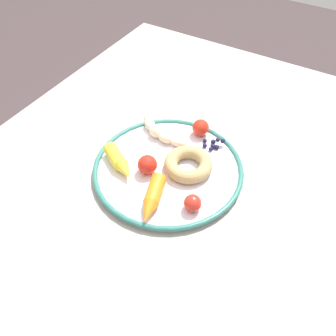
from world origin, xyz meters
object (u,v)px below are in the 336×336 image
at_px(tomato_mid, 193,203).
at_px(tomato_far, 201,128).
at_px(plate, 168,169).
at_px(tomato_near, 147,165).
at_px(donut, 188,164).
at_px(dining_table, 173,212).
at_px(carrot_orange, 152,199).
at_px(banana, 158,131).
at_px(carrot_yellow, 120,162).
at_px(blueberry_pile, 213,144).

height_order(tomato_mid, tomato_far, tomato_far).
distance_m(plate, tomato_near, 0.05).
height_order(donut, tomato_near, tomato_near).
height_order(dining_table, plate, plate).
bearing_deg(carrot_orange, dining_table, 164.96).
bearing_deg(donut, banana, -118.76).
distance_m(carrot_orange, tomato_mid, 0.08).
bearing_deg(carrot_yellow, tomato_near, 107.64).
relative_size(plate, tomato_far, 8.28).
bearing_deg(carrot_yellow, tomato_mid, 83.73).
relative_size(donut, tomato_far, 2.65).
height_order(banana, donut, same).
distance_m(banana, blueberry_pile, 0.14).
relative_size(carrot_orange, tomato_mid, 3.30).
bearing_deg(donut, dining_table, -0.01).
bearing_deg(tomato_far, donut, 14.68).
height_order(banana, tomato_far, tomato_far).
bearing_deg(blueberry_pile, plate, -25.87).
height_order(carrot_orange, tomato_mid, tomato_mid).
distance_m(banana, carrot_orange, 0.21).
xyz_separation_m(donut, tomato_mid, (0.09, 0.06, 0.00)).
height_order(carrot_yellow, tomato_far, tomato_far).
bearing_deg(tomato_mid, dining_table, -116.42).
bearing_deg(donut, blueberry_pile, 170.49).
xyz_separation_m(carrot_yellow, tomato_far, (-0.19, 0.10, 0.00)).
bearing_deg(donut, tomato_near, -54.44).
xyz_separation_m(banana, tomato_near, (0.12, 0.04, 0.01)).
xyz_separation_m(carrot_yellow, blueberry_pile, (-0.17, 0.15, -0.01)).
xyz_separation_m(blueberry_pile, tomato_near, (0.15, -0.09, 0.01)).
bearing_deg(banana, carrot_orange, 28.38).
height_order(dining_table, tomato_far, tomato_far).
height_order(carrot_orange, tomato_far, tomato_far).
bearing_deg(blueberry_pile, donut, -9.51).
height_order(plate, banana, banana).
bearing_deg(carrot_orange, plate, -166.84).
xyz_separation_m(carrot_yellow, tomato_mid, (0.02, 0.20, 0.00)).
height_order(plate, blueberry_pile, blueberry_pile).
xyz_separation_m(banana, blueberry_pile, (-0.03, 0.13, -0.00)).
bearing_deg(carrot_orange, tomato_far, -176.49).
relative_size(banana, tomato_near, 3.52).
height_order(carrot_orange, tomato_near, tomato_near).
xyz_separation_m(dining_table, carrot_orange, (0.06, -0.02, 0.11)).
bearing_deg(donut, plate, -63.07).
relative_size(banana, tomato_far, 3.77).
relative_size(tomato_near, tomato_far, 1.07).
relative_size(donut, blueberry_pile, 2.12).
bearing_deg(blueberry_pile, banana, -77.00).
bearing_deg(carrot_orange, tomato_mid, 111.54).
bearing_deg(dining_table, tomato_near, -98.27).
distance_m(carrot_yellow, blueberry_pile, 0.23).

